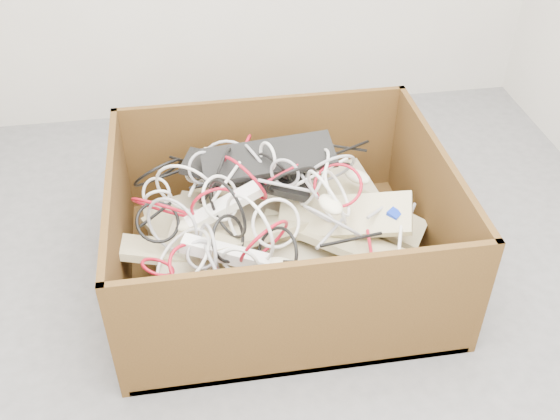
{
  "coord_description": "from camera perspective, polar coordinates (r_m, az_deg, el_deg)",
  "views": [
    {
      "loc": [
        -0.33,
        -1.69,
        1.83
      ],
      "look_at": [
        -0.03,
        0.19,
        0.3
      ],
      "focal_mm": 41.81,
      "sensor_mm": 36.0,
      "label": 1
    }
  ],
  "objects": [
    {
      "name": "mice_scatter",
      "position": [
        2.32,
        1.3,
        -0.71
      ],
      "size": [
        0.79,
        0.65,
        0.21
      ],
      "color": "beige",
      "rests_on": "keyboard_pile"
    },
    {
      "name": "ground",
      "position": [
        2.52,
        1.47,
        -7.99
      ],
      "size": [
        3.0,
        3.0,
        0.0
      ],
      "primitive_type": "plane",
      "color": "#535356",
      "rests_on": "ground"
    },
    {
      "name": "cable_tangle",
      "position": [
        2.36,
        -3.11,
        0.77
      ],
      "size": [
        1.11,
        0.83,
        0.4
      ],
      "color": "silver",
      "rests_on": "keyboard_pile"
    },
    {
      "name": "vga_plug",
      "position": [
        2.39,
        9.98,
        -0.35
      ],
      "size": [
        0.06,
        0.06,
        0.03
      ],
      "primitive_type": "cube",
      "rotation": [
        0.09,
        0.14,
        -0.9
      ],
      "color": "#0B26AB",
      "rests_on": "keyboard_pile"
    },
    {
      "name": "cardboard_box",
      "position": [
        2.54,
        -0.32,
        -3.27
      ],
      "size": [
        1.22,
        1.02,
        0.53
      ],
      "color": "#3C270F",
      "rests_on": "ground"
    },
    {
      "name": "keyboard_pile",
      "position": [
        2.48,
        -0.4,
        -0.19
      ],
      "size": [
        1.25,
        0.88,
        0.38
      ],
      "color": "tan",
      "rests_on": "cardboard_box"
    },
    {
      "name": "power_strip_right",
      "position": [
        2.2,
        -4.77,
        -3.8
      ],
      "size": [
        0.31,
        0.15,
        0.1
      ],
      "primitive_type": "cube",
      "rotation": [
        -0.1,
        0.17,
        -0.33
      ],
      "color": "white",
      "rests_on": "keyboard_pile"
    },
    {
      "name": "power_strip_left",
      "position": [
        2.37,
        -4.85,
        0.37
      ],
      "size": [
        0.3,
        0.15,
        0.12
      ],
      "primitive_type": "cube",
      "rotation": [
        0.14,
        -0.26,
        0.31
      ],
      "color": "white",
      "rests_on": "keyboard_pile"
    }
  ]
}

